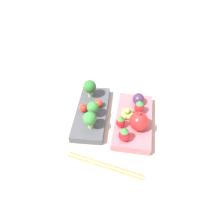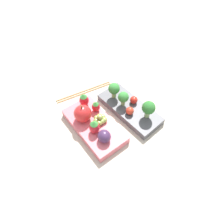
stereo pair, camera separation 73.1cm
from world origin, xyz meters
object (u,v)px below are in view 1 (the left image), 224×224
object	(u,v)px
broccoli_floret_0	(90,87)
grape_cluster	(127,114)
cherry_tomato_1	(84,108)
strawberry_1	(124,135)
bento_box_fruit	(133,121)
apple	(139,121)
strawberry_0	(121,122)
strawberry_2	(139,107)
cherry_tomato_0	(99,103)
broccoli_floret_2	(93,108)
chopsticks_pair	(105,165)
bento_box_savoury	(91,114)
broccoli_floret_1	(90,119)
plum	(138,99)

from	to	relation	value
broccoli_floret_0	grape_cluster	size ratio (longest dim) A/B	1.53
cherry_tomato_1	strawberry_1	distance (m)	0.16
bento_box_fruit	broccoli_floret_0	size ratio (longest dim) A/B	3.40
apple	strawberry_0	world-z (taller)	apple
strawberry_2	grape_cluster	distance (m)	0.04
cherry_tomato_0	strawberry_1	world-z (taller)	strawberry_1
bento_box_fruit	cherry_tomato_1	xyz separation A→B (m)	(0.01, 0.15, 0.02)
broccoli_floret_2	chopsticks_pair	bearing A→B (deg)	-157.36
cherry_tomato_0	chopsticks_pair	xyz separation A→B (m)	(-0.19, -0.05, -0.03)
bento_box_savoury	apple	xyz separation A→B (m)	(-0.04, -0.15, 0.04)
broccoli_floret_0	cherry_tomato_1	distance (m)	0.07
bento_box_fruit	strawberry_1	xyz separation A→B (m)	(-0.08, 0.02, 0.04)
strawberry_0	strawberry_2	size ratio (longest dim) A/B	0.83
cherry_tomato_0	bento_box_fruit	bearing A→B (deg)	-107.17
cherry_tomato_1	bento_box_savoury	bearing A→B (deg)	-86.67
bento_box_savoury	broccoli_floret_1	size ratio (longest dim) A/B	3.89
chopsticks_pair	apple	bearing A→B (deg)	-32.30
broccoli_floret_1	cherry_tomato_0	distance (m)	0.09
broccoli_floret_1	strawberry_2	world-z (taller)	broccoli_floret_1
bento_box_savoury	grape_cluster	distance (m)	0.12
broccoli_floret_0	chopsticks_pair	xyz separation A→B (m)	(-0.23, -0.09, -0.06)
broccoli_floret_0	bento_box_fruit	bearing A→B (deg)	-117.27
bento_box_fruit	strawberry_1	distance (m)	0.09
cherry_tomato_0	plum	bearing A→B (deg)	-76.17
bento_box_fruit	chopsticks_pair	size ratio (longest dim) A/B	1.02
chopsticks_pair	bento_box_savoury	bearing A→B (deg)	24.11
strawberry_2	broccoli_floret_1	bearing A→B (deg)	120.29
strawberry_1	plum	world-z (taller)	strawberry_1
chopsticks_pair	strawberry_0	bearing A→B (deg)	-12.31
broccoli_floret_2	cherry_tomato_1	size ratio (longest dim) A/B	2.10
broccoli_floret_0	strawberry_0	size ratio (longest dim) A/B	1.59
strawberry_0	bento_box_fruit	bearing A→B (deg)	-42.73
chopsticks_pair	broccoli_floret_0	bearing A→B (deg)	21.33
strawberry_0	strawberry_2	world-z (taller)	strawberry_2
bento_box_fruit	apple	bearing A→B (deg)	-155.99
cherry_tomato_1	strawberry_2	distance (m)	0.17
broccoli_floret_0	broccoli_floret_2	world-z (taller)	broccoli_floret_0
strawberry_1	broccoli_floret_0	bearing A→B (deg)	39.27
broccoli_floret_2	plum	distance (m)	0.15
apple	strawberry_2	xyz separation A→B (m)	(0.06, 0.00, -0.00)
bento_box_fruit	broccoli_floret_1	xyz separation A→B (m)	(-0.05, 0.12, 0.05)
strawberry_2	chopsticks_pair	distance (m)	0.20
bento_box_fruit	apple	distance (m)	0.05
strawberry_2	strawberry_0	bearing A→B (deg)	142.45
strawberry_0	grape_cluster	distance (m)	0.05
broccoli_floret_0	plum	world-z (taller)	broccoli_floret_0
strawberry_2	bento_box_savoury	bearing A→B (deg)	96.01
bento_box_fruit	broccoli_floret_2	bearing A→B (deg)	93.16
bento_box_savoury	bento_box_fruit	distance (m)	0.13
broccoli_floret_1	cherry_tomato_1	xyz separation A→B (m)	(0.06, 0.04, -0.02)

